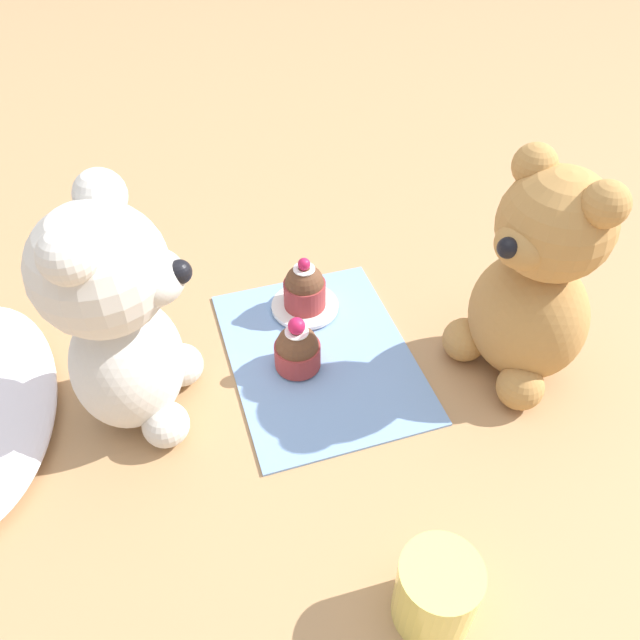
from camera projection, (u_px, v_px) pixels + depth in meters
The scene contains 8 objects.
ground_plane at pixel (320, 356), 0.70m from camera, with size 4.00×4.00×0.00m, color tan.
knitted_placemat at pixel (320, 354), 0.70m from camera, with size 0.26×0.20×0.01m, color #7A9ED1.
teddy_bear_cream at pixel (119, 319), 0.56m from camera, with size 0.15×0.15×0.25m.
teddy_bear_tan at pixel (535, 284), 0.61m from camera, with size 0.15×0.14×0.25m.
cupcake_near_cream_bear at pixel (297, 349), 0.67m from camera, with size 0.05×0.05×0.07m.
saucer_plate at pixel (305, 306), 0.75m from camera, with size 0.08×0.08×0.01m, color white.
cupcake_near_tan_bear at pixel (305, 288), 0.73m from camera, with size 0.05×0.05×0.07m.
juice_glass at pixel (437, 592), 0.47m from camera, with size 0.06×0.06×0.07m, color #EADB66.
Camera 1 is at (-0.46, 0.14, 0.51)m, focal length 35.00 mm.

